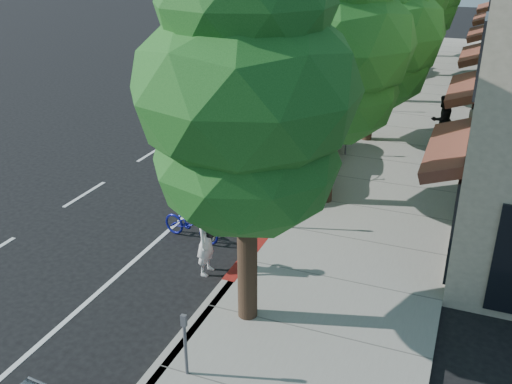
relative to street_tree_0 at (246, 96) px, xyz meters
The scene contains 14 objects.
ground 5.24m from the street_tree_0, 114.23° to the left, with size 120.00×120.00×0.00m, color black.
sidewalk 11.13m from the street_tree_0, 82.03° to the left, with size 4.60×56.00×0.15m, color gray.
curb 11.08m from the street_tree_0, 95.14° to the left, with size 0.30×56.00×0.15m, color #9E998E.
curb_red_segment 5.63m from the street_tree_0, 106.70° to the left, with size 0.32×4.00×0.15m, color maroon.
street_tree_0 is the anchor object (origin of this frame).
street_tree_1 6.00m from the street_tree_0, 90.00° to the left, with size 4.37×4.37×7.42m.
street_tree_2 12.02m from the street_tree_0, 90.00° to the left, with size 4.98×4.98×6.85m.
cyclist 4.45m from the street_tree_0, 139.48° to the left, with size 0.61×0.40×1.68m, color white.
bicycle 5.76m from the street_tree_0, 135.04° to the left, with size 0.60×1.71×0.90m, color navy.
silver_suv 9.09m from the street_tree_0, 102.80° to the left, with size 2.78×6.03×1.68m, color #9B9CA0.
dark_sedan 17.24m from the street_tree_0, 100.64° to the left, with size 1.81×5.18×1.71m, color black.
white_pickup 23.20m from the street_tree_0, 97.80° to the left, with size 2.17×5.33×1.55m, color white.
dark_suv_far 23.86m from the street_tree_0, 93.41° to the left, with size 2.04×5.08×1.73m, color black.
pedestrian 13.33m from the street_tree_0, 78.11° to the left, with size 0.89×0.70×1.84m, color black.
Camera 1 is at (4.63, -10.94, 7.29)m, focal length 40.00 mm.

